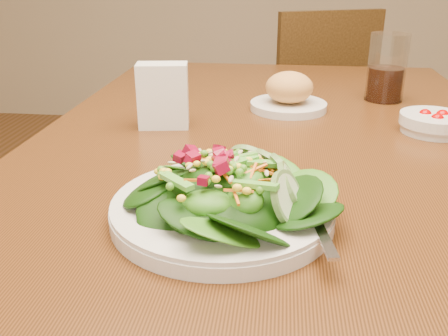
# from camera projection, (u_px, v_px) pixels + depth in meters

# --- Properties ---
(dining_table) EXTENTS (0.90, 1.40, 0.75)m
(dining_table) POSITION_uv_depth(u_px,v_px,m) (276.00, 189.00, 0.95)
(dining_table) COLOR #592E12
(dining_table) RESTS_ON ground_plane
(chair_far) EXTENTS (0.54, 0.54, 0.89)m
(chair_far) POSITION_uv_depth(u_px,v_px,m) (309.00, 118.00, 1.97)
(chair_far) COLOR #4B3114
(chair_far) RESTS_ON ground_plane
(salad_plate) EXTENTS (0.28, 0.28, 0.08)m
(salad_plate) POSITION_uv_depth(u_px,v_px,m) (230.00, 197.00, 0.62)
(salad_plate) COLOR silver
(salad_plate) RESTS_ON dining_table
(bread_plate) EXTENTS (0.16, 0.16, 0.08)m
(bread_plate) POSITION_uv_depth(u_px,v_px,m) (289.00, 94.00, 1.07)
(bread_plate) COLOR silver
(bread_plate) RESTS_ON dining_table
(tomato_bowl) EXTENTS (0.13, 0.13, 0.04)m
(tomato_bowl) POSITION_uv_depth(u_px,v_px,m) (434.00, 123.00, 0.93)
(tomato_bowl) COLOR silver
(tomato_bowl) RESTS_ON dining_table
(drinking_glass) EXTENTS (0.09, 0.09, 0.15)m
(drinking_glass) POSITION_uv_depth(u_px,v_px,m) (386.00, 72.00, 1.13)
(drinking_glass) COLOR silver
(drinking_glass) RESTS_ON dining_table
(napkin_holder) EXTENTS (0.10, 0.07, 0.12)m
(napkin_holder) POSITION_uv_depth(u_px,v_px,m) (163.00, 94.00, 0.95)
(napkin_holder) COLOR white
(napkin_holder) RESTS_ON dining_table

